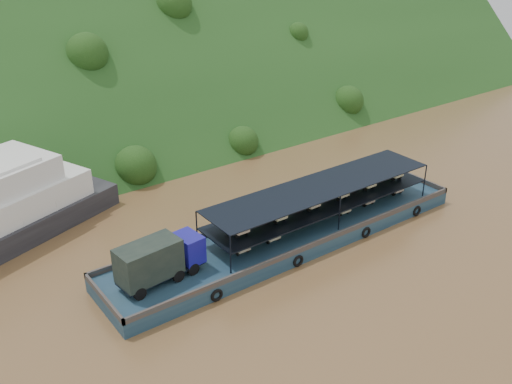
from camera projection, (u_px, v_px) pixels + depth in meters
ground at (292, 229)px, 53.11m from camera, size 160.00×160.00×0.00m
hillside at (127, 126)px, 79.22m from camera, size 140.00×39.60×39.60m
cargo_barge at (280, 234)px, 49.84m from camera, size 35.00×7.18×4.68m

